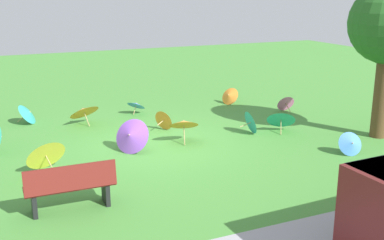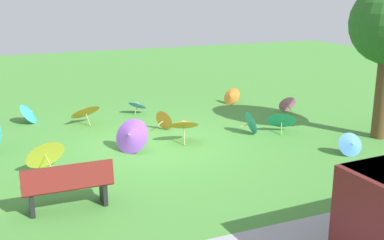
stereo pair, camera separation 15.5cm
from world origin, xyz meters
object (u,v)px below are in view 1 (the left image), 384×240
at_px(parasol_pink_0, 285,103).
at_px(parasol_blue_0, 136,105).
at_px(parasol_orange_0, 184,123).
at_px(parasol_teal_1, 281,118).
at_px(parasol_yellow_0, 45,153).
at_px(parasol_orange_3, 165,120).
at_px(parasol_orange_2, 83,111).
at_px(parasol_purple_3, 131,136).
at_px(parasol_teal_0, 252,122).
at_px(parasol_teal_2, 29,113).
at_px(parasol_orange_1, 229,96).
at_px(park_bench, 71,186).
at_px(parasol_blue_3, 351,144).

relative_size(parasol_pink_0, parasol_blue_0, 0.79).
bearing_deg(parasol_orange_0, parasol_teal_1, 176.05).
bearing_deg(parasol_yellow_0, parasol_orange_3, -151.73).
bearing_deg(parasol_orange_2, parasol_purple_3, 100.58).
relative_size(parasol_teal_1, parasol_orange_2, 0.94).
height_order(parasol_yellow_0, parasol_purple_3, parasol_purple_3).
xyz_separation_m(parasol_teal_0, parasol_teal_2, (5.56, -3.57, -0.01)).
height_order(parasol_orange_1, parasol_orange_3, parasol_orange_1).
bearing_deg(parasol_orange_2, parasol_teal_0, 145.95).
relative_size(parasol_orange_1, parasol_blue_0, 0.96).
xyz_separation_m(parasol_yellow_0, parasol_orange_3, (-3.53, -1.90, -0.11)).
xyz_separation_m(parasol_teal_0, parasol_orange_0, (2.04, -0.04, 0.19)).
distance_m(parasol_teal_1, parasol_orange_2, 5.73).
height_order(park_bench, parasol_teal_2, park_bench).
xyz_separation_m(parasol_orange_0, parasol_orange_1, (-3.12, -3.29, -0.22)).
height_order(parasol_yellow_0, parasol_orange_3, parasol_yellow_0).
xyz_separation_m(parasol_orange_2, parasol_purple_3, (-0.55, 2.94, -0.00)).
distance_m(parasol_teal_0, parasol_teal_1, 0.86).
distance_m(parasol_orange_1, parasol_purple_3, 5.80).
xyz_separation_m(parasol_yellow_0, parasol_teal_1, (-6.46, -0.43, -0.02)).
relative_size(parasol_purple_3, parasol_blue_3, 1.55).
distance_m(parasol_purple_3, parasol_blue_0, 3.76).
bearing_deg(park_bench, parasol_orange_2, -103.71).
xyz_separation_m(parasol_orange_0, parasol_teal_1, (-2.88, 0.20, -0.13)).
height_order(parasol_purple_3, parasol_blue_0, parasol_purple_3).
bearing_deg(parasol_pink_0, parasol_orange_0, 21.32).
xyz_separation_m(parasol_purple_3, parasol_blue_3, (-4.78, 2.35, -0.14)).
xyz_separation_m(park_bench, parasol_blue_3, (-6.68, -0.27, -0.17)).
distance_m(park_bench, parasol_teal_2, 6.37).
bearing_deg(parasol_teal_2, parasol_orange_1, 177.95).
bearing_deg(park_bench, parasol_blue_0, -117.14).
xyz_separation_m(parasol_pink_0, parasol_orange_3, (4.38, 0.42, 0.01)).
xyz_separation_m(parasol_orange_0, parasol_orange_2, (2.05, -2.72, -0.09)).
xyz_separation_m(parasol_teal_0, parasol_yellow_0, (5.62, 0.59, 0.08)).
height_order(parasol_orange_0, parasol_teal_1, parasol_orange_0).
bearing_deg(parasol_orange_1, parasol_teal_1, 86.08).
relative_size(parasol_orange_1, parasol_teal_1, 0.74).
bearing_deg(parasol_orange_2, parasol_orange_1, -173.69).
distance_m(parasol_yellow_0, parasol_orange_0, 3.63).
relative_size(parasol_yellow_0, parasol_pink_0, 1.62).
relative_size(parasol_teal_2, parasol_blue_3, 1.24).
bearing_deg(parasol_pink_0, parasol_teal_1, 52.43).
relative_size(park_bench, parasol_teal_0, 2.39).
distance_m(parasol_teal_0, parasol_yellow_0, 5.65).
bearing_deg(parasol_blue_0, parasol_orange_2, 18.58).
bearing_deg(parasol_blue_0, parasol_teal_1, 131.49).
relative_size(parasol_teal_0, parasol_pink_0, 1.07).
height_order(parasol_orange_1, parasol_purple_3, parasol_purple_3).
distance_m(parasol_teal_2, parasol_orange_2, 1.68).
xyz_separation_m(parasol_orange_1, parasol_teal_1, (0.24, 3.49, 0.09)).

